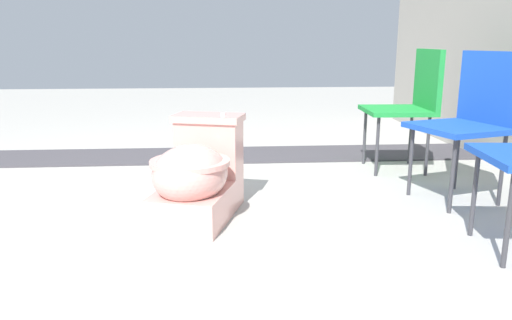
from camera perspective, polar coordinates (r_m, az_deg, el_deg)
name	(u,v)px	position (r m, az deg, el deg)	size (l,w,h in m)	color
ground_plane	(150,207)	(2.82, -11.98, -5.24)	(14.00, 14.00, 0.00)	#A8A59E
gravel_strip	(234,155)	(3.96, -2.50, 0.59)	(0.56, 8.00, 0.01)	#423F44
toilet	(197,176)	(2.55, -6.76, -1.87)	(0.71, 0.53, 0.52)	#E09E93
folding_chair_left	(412,97)	(3.62, 17.39, 6.88)	(0.46, 0.46, 0.83)	#1E8C38
folding_chair_middle	(474,110)	(3.04, 23.66, 5.21)	(0.55, 0.55, 0.83)	#1947B2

